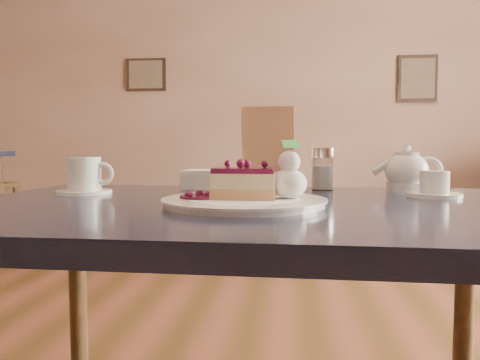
# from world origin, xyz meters

# --- Properties ---
(main_table) EXTENTS (1.11, 0.75, 0.69)m
(main_table) POSITION_xyz_m (0.23, 0.05, 0.61)
(main_table) COLOR black
(main_table) RESTS_ON ground
(dessert_plate) EXTENTS (0.28, 0.28, 0.01)m
(dessert_plate) POSITION_xyz_m (0.23, 0.00, 0.69)
(dessert_plate) COLOR white
(dessert_plate) RESTS_ON main_table
(cheesecake_slice) EXTENTS (0.11, 0.08, 0.05)m
(cheesecake_slice) POSITION_xyz_m (0.23, 0.00, 0.72)
(cheesecake_slice) COLOR tan
(cheesecake_slice) RESTS_ON dessert_plate
(whipped_cream) EXTENTS (0.06, 0.06, 0.06)m
(whipped_cream) POSITION_xyz_m (0.31, 0.01, 0.72)
(whipped_cream) COLOR white
(whipped_cream) RESTS_ON dessert_plate
(berry_sauce) EXTENTS (0.07, 0.07, 0.01)m
(berry_sauce) POSITION_xyz_m (0.16, -0.00, 0.70)
(berry_sauce) COLOR #411023
(berry_sauce) RESTS_ON dessert_plate
(coffee_set) EXTENTS (0.13, 0.12, 0.08)m
(coffee_set) POSITION_xyz_m (-0.14, 0.17, 0.72)
(coffee_set) COLOR white
(coffee_set) RESTS_ON main_table
(tea_set) EXTENTS (0.17, 0.25, 0.10)m
(tea_set) POSITION_xyz_m (0.59, 0.30, 0.72)
(tea_set) COLOR white
(tea_set) RESTS_ON main_table
(menu_card) EXTENTS (0.13, 0.03, 0.20)m
(menu_card) POSITION_xyz_m (0.26, 0.34, 0.79)
(menu_card) COLOR beige
(menu_card) RESTS_ON main_table
(sugar_shaker) EXTENTS (0.05, 0.05, 0.10)m
(sugar_shaker) POSITION_xyz_m (0.39, 0.32, 0.74)
(sugar_shaker) COLOR white
(sugar_shaker) RESTS_ON main_table
(napkin_stack) EXTENTS (0.11, 0.11, 0.05)m
(napkin_stack) POSITION_xyz_m (0.11, 0.34, 0.71)
(napkin_stack) COLOR white
(napkin_stack) RESTS_ON main_table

